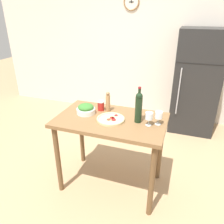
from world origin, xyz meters
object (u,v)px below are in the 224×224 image
at_px(refrigerator, 196,82).
at_px(wine_glass_near, 149,117).
at_px(wine_glass_far, 159,116).
at_px(pepper_mill, 108,102).
at_px(homemade_pizza, 111,119).
at_px(salt_canister, 101,106).
at_px(salad_bowl, 86,109).
at_px(wine_bottle, 139,107).

distance_m(refrigerator, wine_glass_near, 1.89).
bearing_deg(wine_glass_near, wine_glass_far, 31.01).
relative_size(wine_glass_near, wine_glass_far, 1.00).
xyz_separation_m(wine_glass_far, pepper_mill, (-0.59, 0.14, 0.01)).
distance_m(refrigerator, homemade_pizza, 2.03).
relative_size(wine_glass_far, homemade_pizza, 0.48).
bearing_deg(salt_canister, wine_glass_near, -17.23).
xyz_separation_m(refrigerator, salad_bowl, (-1.18, -1.77, 0.09)).
distance_m(pepper_mill, homemade_pizza, 0.26).
bearing_deg(salad_bowl, wine_glass_near, -4.07).
xyz_separation_m(refrigerator, wine_glass_near, (-0.46, -1.82, 0.14)).
xyz_separation_m(wine_glass_far, homemade_pizza, (-0.48, -0.07, -0.08)).
height_order(wine_bottle, wine_glass_near, wine_bottle).
xyz_separation_m(wine_bottle, salt_canister, (-0.47, 0.14, -0.11)).
distance_m(wine_glass_far, homemade_pizza, 0.49).
height_order(pepper_mill, homemade_pizza, pepper_mill).
bearing_deg(refrigerator, salt_canister, -122.61).
bearing_deg(salt_canister, salad_bowl, -134.13).
relative_size(wine_bottle, salt_canister, 3.34).
distance_m(refrigerator, pepper_mill, 1.90).
bearing_deg(salad_bowl, salt_canister, 45.87).
height_order(refrigerator, pepper_mill, refrigerator).
xyz_separation_m(pepper_mill, homemade_pizza, (0.11, -0.21, -0.10)).
relative_size(wine_glass_near, pepper_mill, 0.61).
xyz_separation_m(wine_glass_near, homemade_pizza, (-0.39, -0.02, -0.08)).
bearing_deg(salt_canister, pepper_mill, 5.60).
relative_size(refrigerator, wine_glass_far, 12.15).
height_order(wine_glass_near, salad_bowl, wine_glass_near).
xyz_separation_m(wine_glass_near, salt_canister, (-0.59, 0.18, -0.04)).
distance_m(wine_bottle, salt_canister, 0.50).
height_order(wine_glass_far, salad_bowl, wine_glass_far).
xyz_separation_m(refrigerator, wine_glass_far, (-0.38, -1.77, 0.14)).
bearing_deg(wine_glass_near, wine_bottle, 161.18).
bearing_deg(salad_bowl, refrigerator, 56.40).
relative_size(wine_glass_far, salt_canister, 1.24).
distance_m(wine_bottle, homemade_pizza, 0.32).
distance_m(refrigerator, salad_bowl, 2.13).
bearing_deg(homemade_pizza, wine_glass_near, 3.25).
xyz_separation_m(wine_glass_near, salad_bowl, (-0.71, 0.05, -0.05)).
xyz_separation_m(pepper_mill, salt_canister, (-0.08, -0.01, -0.06)).
bearing_deg(wine_bottle, homemade_pizza, -167.21).
xyz_separation_m(salad_bowl, homemade_pizza, (0.32, -0.07, -0.04)).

